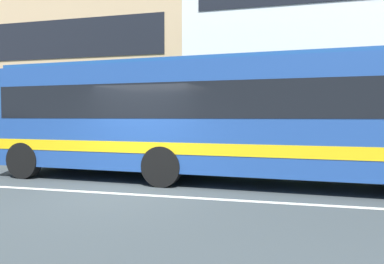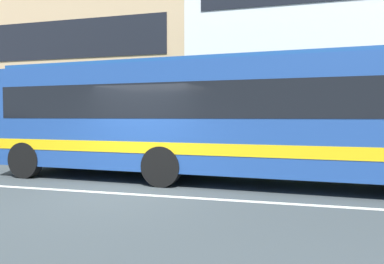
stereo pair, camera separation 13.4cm
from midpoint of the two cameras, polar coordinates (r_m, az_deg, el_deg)
The scene contains 5 objects.
ground_plane at distance 8.47m, azimuth -11.17°, elevation -9.37°, with size 160.00×160.00×0.00m, color #3B4346.
lane_centre_line at distance 8.47m, azimuth -11.17°, elevation -9.34°, with size 60.00×0.16×0.01m, color silver.
hedge_row_far at distance 13.65m, azimuth -2.12°, elevation -2.75°, with size 12.99×1.10×0.98m, color #376824.
apartment_block_left at distance 26.62m, azimuth -21.39°, elevation 9.02°, with size 21.29×9.87×9.69m.
transit_bus at distance 9.86m, azimuth 1.41°, elevation 2.60°, with size 11.83×3.16×3.18m.
Camera 1 is at (3.56, -7.47, 1.73)m, focal length 34.52 mm.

